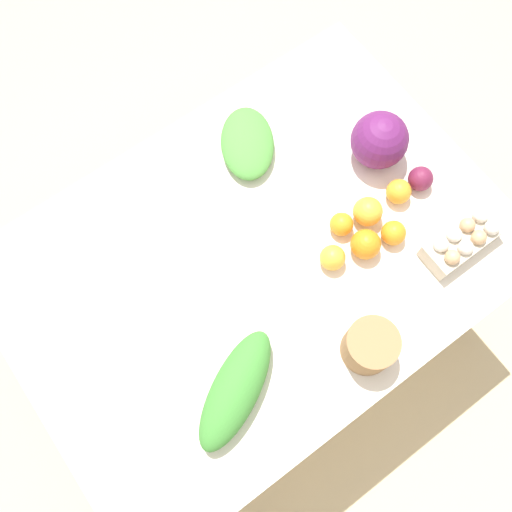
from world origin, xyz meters
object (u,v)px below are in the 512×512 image
egg_carton (463,240)px  greens_bunch_scallion (236,390)px  beet_root (421,179)px  orange_2 (368,212)px  cabbage_purple (380,140)px  orange_4 (366,244)px  greens_bunch_dandelion (247,143)px  orange_3 (333,258)px  paper_bag (370,346)px  orange_1 (341,224)px  orange_5 (393,233)px  orange_0 (399,192)px

egg_carton → greens_bunch_scallion: bearing=177.0°
beet_root → orange_2: bearing=-2.7°
orange_2 → cabbage_purple: bearing=-136.9°
orange_4 → greens_bunch_dandelion: bearing=-80.6°
greens_bunch_scallion → cabbage_purple: bearing=-156.3°
orange_3 → paper_bag: bearing=72.1°
cabbage_purple → orange_4: cabbage_purple is taller
orange_1 → orange_4: bearing=98.6°
orange_1 → orange_5: bearing=133.4°
paper_bag → greens_bunch_dandelion: paper_bag is taller
cabbage_purple → orange_3: size_ratio=2.32×
orange_2 → orange_4: same height
egg_carton → orange_5: bearing=136.9°
paper_bag → greens_bunch_scallion: (0.34, -0.11, -0.01)m
beet_root → orange_2: 0.19m
greens_bunch_dandelion → orange_2: size_ratio=2.91×
beet_root → orange_0: (0.08, -0.01, -0.00)m
greens_bunch_scallion → orange_3: 0.44m
orange_5 → paper_bag: bearing=38.0°
greens_bunch_dandelion → orange_1: (-0.06, 0.36, 0.00)m
greens_bunch_dandelion → orange_5: (-0.16, 0.47, 0.00)m
orange_1 → orange_2: (-0.08, 0.02, 0.01)m
greens_bunch_scallion → orange_4: bearing=-168.1°
orange_3 → orange_5: 0.19m
beet_root → orange_3: size_ratio=1.01×
orange_5 → orange_0: bearing=-137.1°
egg_carton → orange_4: 0.27m
greens_bunch_dandelion → orange_4: bearing=99.4°
orange_2 → orange_4: (0.07, 0.07, 0.00)m
paper_bag → beet_root: bearing=-146.6°
greens_bunch_scallion → greens_bunch_dandelion: (-0.44, -0.56, -0.01)m
egg_carton → greens_bunch_dandelion: size_ratio=0.93×
orange_2 → orange_3: 0.17m
orange_4 → beet_root: bearing=-166.3°
cabbage_purple → orange_2: cabbage_purple is taller
greens_bunch_dandelion → orange_3: orange_3 is taller
cabbage_purple → egg_carton: size_ratio=0.73×
cabbage_purple → orange_0: bearing=75.3°
greens_bunch_dandelion → orange_4: orange_4 is taller
cabbage_purple → beet_root: (-0.04, 0.15, -0.05)m
orange_1 → orange_2: bearing=169.3°
paper_bag → greens_bunch_scallion: bearing=-18.6°
orange_2 → orange_3: bearing=16.3°
orange_3 → egg_carton: bearing=151.8°
paper_bag → orange_4: size_ratio=1.61×
greens_bunch_scallion → orange_0: bearing=-165.7°
paper_bag → orange_1: size_ratio=2.04×
orange_0 → orange_2: 0.11m
orange_0 → orange_2: size_ratio=0.86×
beet_root → paper_bag: bearing=33.4°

